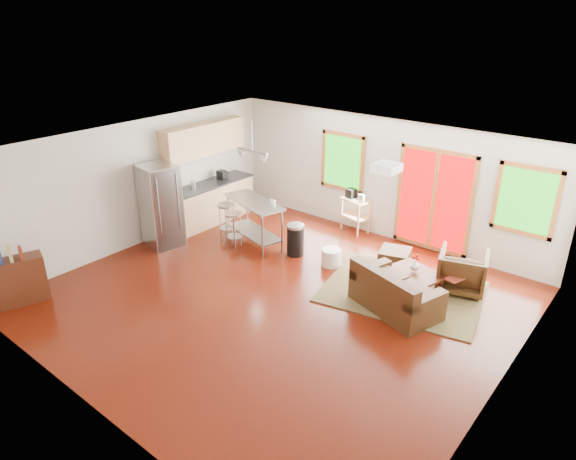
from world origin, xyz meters
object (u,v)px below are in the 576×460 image
Objects in this scene: armchair at (462,269)px; ottoman at (394,259)px; refrigerator at (161,206)px; loveseat at (394,294)px; kitchen_cart at (355,204)px; rug at (402,291)px; island at (254,214)px; coffee_table at (417,274)px.

armchair is 1.35m from ottoman.
ottoman is at bearing 37.55° from refrigerator.
kitchen_cart reaches higher than loveseat.
rug is at bearing 27.67° from armchair.
refrigerator reaches higher than kitchen_cart.
armchair is at bearing 31.74° from refrigerator.
rug is at bearing -39.41° from kitchen_cart.
kitchen_cart is (-1.56, 1.01, 0.47)m from ottoman.
island reaches higher than armchair.
loveseat is 3.33m from kitchen_cart.
armchair is at bearing 83.47° from loveseat.
ottoman is (-0.57, 0.75, 0.17)m from rug.
ottoman is (-0.73, 1.38, -0.12)m from loveseat.
armchair is 0.51× the size of island.
refrigerator is (-5.62, -2.14, 0.46)m from armchair.
refrigerator is (-4.29, -2.16, 0.69)m from ottoman.
loveseat is 5.11m from refrigerator.
rug is at bearing 2.45° from island.
rug is 2.79× the size of kitchen_cart.
kitchen_cart reaches higher than ottoman.
island reaches higher than kitchen_cart.
refrigerator is at bearing 4.41° from armchair.
rug is 0.96m from ottoman.
refrigerator is at bearing -163.84° from rug.
loveseat is at bearing -46.30° from kitchen_cart.
island is at bearing -162.66° from ottoman.
coffee_table reaches higher than rug.
ottoman is at bearing 144.07° from coffee_table.
coffee_table is 5.30m from refrigerator.
refrigerator is (-5.00, -1.64, 0.56)m from coffee_table.
island reaches higher than ottoman.
armchair reaches higher than ottoman.
island is at bearing -124.26° from kitchen_cart.
armchair is (0.60, 1.37, 0.11)m from loveseat.
refrigerator reaches higher than ottoman.
loveseat is at bearing -88.97° from coffee_table.
ottoman is (-0.71, 0.52, -0.13)m from coffee_table.
coffee_table is 2.76m from kitchen_cart.
coffee_table is 0.80m from armchair.
island is (-2.85, -0.89, 0.48)m from ottoman.
refrigerator is at bearing -138.68° from island.
coffee_table is 3.60m from island.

